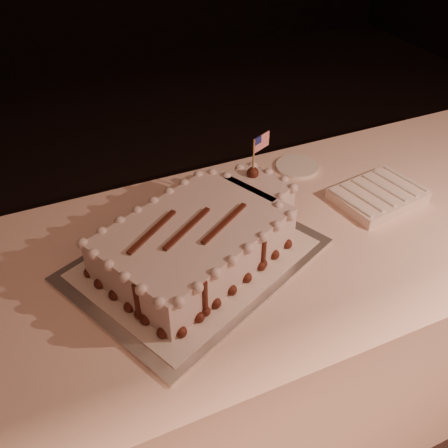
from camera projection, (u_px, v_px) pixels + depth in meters
name	position (u px, v px, depth m)	size (l,w,h in m)	color
banquet_table	(268.00, 328.00, 1.57)	(2.40, 0.80, 0.75)	#FFD8C5
cake_board	(195.00, 259.00, 1.26)	(0.59, 0.44, 0.01)	silver
doily	(195.00, 258.00, 1.26)	(0.53, 0.40, 0.00)	white
sheet_cake	(203.00, 236.00, 1.24)	(0.58, 0.45, 0.22)	silver
napkin_stack	(378.00, 196.00, 1.45)	(0.27, 0.21, 0.04)	white
side_plate	(297.00, 167.00, 1.60)	(0.14, 0.14, 0.01)	white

